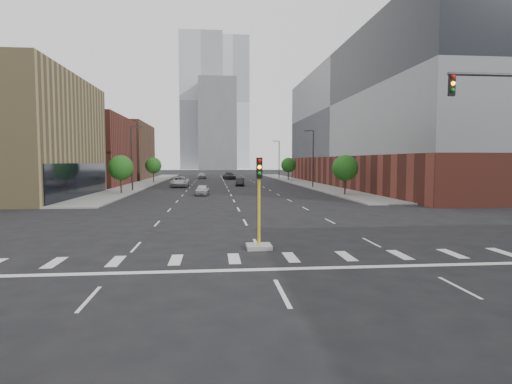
{
  "coord_description": "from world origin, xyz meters",
  "views": [
    {
      "loc": [
        -2.17,
        -11.31,
        4.22
      ],
      "look_at": [
        0.21,
        12.48,
        2.5
      ],
      "focal_mm": 30.0,
      "sensor_mm": 36.0,
      "label": 1
    }
  ],
  "objects": [
    {
      "name": "median_traffic_signal",
      "position": [
        0.0,
        8.97,
        0.97
      ],
      "size": [
        1.2,
        1.2,
        4.4
      ],
      "color": "#999993",
      "rests_on": "ground"
    },
    {
      "name": "building_left_far_a",
      "position": [
        -27.5,
        66.0,
        6.0
      ],
      "size": [
        20.0,
        22.0,
        12.0
      ],
      "primitive_type": "cube",
      "color": "brown",
      "rests_on": "ground"
    },
    {
      "name": "streetlight_right_a",
      "position": [
        13.41,
        55.0,
        5.01
      ],
      "size": [
        1.6,
        0.22,
        9.07
      ],
      "color": "#2D2D30",
      "rests_on": "ground"
    },
    {
      "name": "streetlight_right_b",
      "position": [
        13.41,
        90.0,
        5.01
      ],
      "size": [
        1.6,
        0.22,
        9.07
      ],
      "color": "#2D2D30",
      "rests_on": "ground"
    },
    {
      "name": "ground",
      "position": [
        0.0,
        0.0,
        0.0
      ],
      "size": [
        400.0,
        400.0,
        0.0
      ],
      "primitive_type": "plane",
      "color": "black",
      "rests_on": "ground"
    },
    {
      "name": "tower_mid",
      "position": [
        0.0,
        200.0,
        22.0
      ],
      "size": [
        18.0,
        18.0,
        44.0
      ],
      "primitive_type": "cube",
      "color": "slate",
      "rests_on": "ground"
    },
    {
      "name": "building_right_main",
      "position": [
        29.5,
        60.0,
        11.0
      ],
      "size": [
        24.0,
        70.0,
        22.0
      ],
      "color": "brown",
      "rests_on": "ground"
    },
    {
      "name": "car_near_left",
      "position": [
        -3.56,
        42.01,
        0.67
      ],
      "size": [
        1.87,
        4.02,
        1.33
      ],
      "primitive_type": "imported",
      "rotation": [
        0.0,
        0.0,
        -0.08
      ],
      "color": "silver",
      "rests_on": "ground"
    },
    {
      "name": "sidewalk_right_far",
      "position": [
        15.0,
        74.0,
        0.07
      ],
      "size": [
        5.0,
        92.0,
        0.15
      ],
      "primitive_type": "cube",
      "color": "gray",
      "rests_on": "ground"
    },
    {
      "name": "sidewalk_left_far",
      "position": [
        -15.0,
        74.0,
        0.07
      ],
      "size": [
        5.0,
        92.0,
        0.15
      ],
      "primitive_type": "cube",
      "color": "gray",
      "rests_on": "ground"
    },
    {
      "name": "tower_right",
      "position": [
        10.0,
        260.0,
        40.0
      ],
      "size": [
        20.0,
        20.0,
        80.0
      ],
      "primitive_type": "cube",
      "color": "#B2B7BC",
      "rests_on": "ground"
    },
    {
      "name": "tree_left_far",
      "position": [
        -14.0,
        75.0,
        3.39
      ],
      "size": [
        3.2,
        3.2,
        4.85
      ],
      "color": "#382619",
      "rests_on": "ground"
    },
    {
      "name": "car_mid_right",
      "position": [
        2.33,
        61.86,
        0.67
      ],
      "size": [
        1.58,
        4.14,
        1.35
      ],
      "primitive_type": "imported",
      "rotation": [
        0.0,
        0.0,
        -0.04
      ],
      "color": "black",
      "rests_on": "ground"
    },
    {
      "name": "tree_left_near",
      "position": [
        -14.0,
        45.0,
        3.39
      ],
      "size": [
        3.2,
        3.2,
        4.85
      ],
      "color": "#382619",
      "rests_on": "ground"
    },
    {
      "name": "tree_right_far",
      "position": [
        14.0,
        80.0,
        3.39
      ],
      "size": [
        3.2,
        3.2,
        4.85
      ],
      "color": "#382619",
      "rests_on": "ground"
    },
    {
      "name": "tower_left",
      "position": [
        -8.0,
        220.0,
        35.0
      ],
      "size": [
        22.0,
        22.0,
        70.0
      ],
      "primitive_type": "cube",
      "color": "#B2B7BC",
      "rests_on": "ground"
    },
    {
      "name": "car_distant",
      "position": [
        -4.98,
        93.07,
        0.79
      ],
      "size": [
        2.43,
        4.81,
        1.57
      ],
      "primitive_type": "imported",
      "rotation": [
        0.0,
        0.0,
        0.13
      ],
      "color": "#A2A3A6",
      "rests_on": "ground"
    },
    {
      "name": "streetlight_left",
      "position": [
        -13.41,
        50.0,
        5.01
      ],
      "size": [
        1.6,
        0.22,
        9.07
      ],
      "color": "#2D2D30",
      "rests_on": "ground"
    },
    {
      "name": "tree_right_near",
      "position": [
        14.0,
        40.0,
        3.39
      ],
      "size": [
        3.2,
        3.2,
        4.85
      ],
      "color": "#382619",
      "rests_on": "ground"
    },
    {
      "name": "car_deep_right",
      "position": [
        1.5,
        88.25,
        0.84
      ],
      "size": [
        3.14,
        6.03,
        1.67
      ],
      "primitive_type": "imported",
      "rotation": [
        0.0,
        0.0,
        0.14
      ],
      "color": "#222228",
      "rests_on": "ground"
    },
    {
      "name": "building_left_far_b",
      "position": [
        -27.5,
        92.0,
        6.5
      ],
      "size": [
        20.0,
        24.0,
        13.0
      ],
      "primitive_type": "cube",
      "color": "brown",
      "rests_on": "ground"
    },
    {
      "name": "car_far_left",
      "position": [
        -7.66,
        59.9,
        0.84
      ],
      "size": [
        2.83,
        6.05,
        1.67
      ],
      "primitive_type": "imported",
      "rotation": [
        0.0,
        0.0,
        -0.01
      ],
      "color": "silver",
      "rests_on": "ground"
    }
  ]
}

